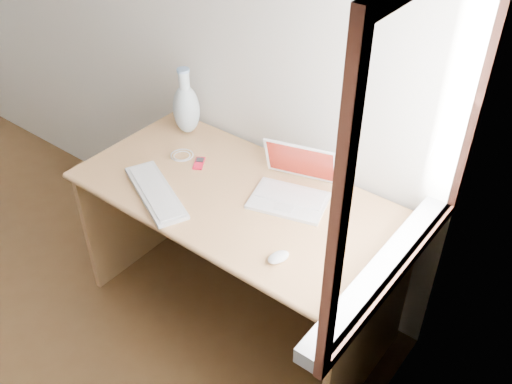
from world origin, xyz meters
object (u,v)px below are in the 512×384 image
Objects in this scene: laptop at (295,188)px; external_keyboard at (156,192)px; desk at (249,221)px; vase at (186,107)px.

laptop is 0.79× the size of external_keyboard.
external_keyboard is (-0.26, -0.30, 0.22)m from desk.
desk is 3.08× the size of external_keyboard.
laptop reaches higher than desk.
vase is (-0.50, 0.16, 0.35)m from desk.
vase reaches higher than external_keyboard.
laptop is 0.73m from vase.
external_keyboard reaches higher than desk.
vase is at bearing 154.76° from laptop.
vase is (-0.71, 0.11, 0.09)m from laptop.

